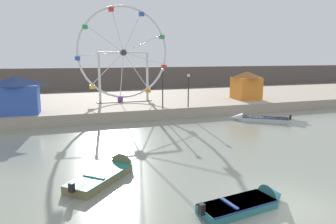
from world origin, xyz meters
name	(u,v)px	position (x,y,z in m)	size (l,w,h in m)	color
ground_plane	(287,207)	(0.00, 0.00, 0.00)	(240.00, 240.00, 0.00)	gray
quay_promenade	(135,103)	(0.00, 28.45, 0.55)	(110.00, 18.12, 1.10)	tan
distant_town_skyline	(108,79)	(0.00, 51.72, 2.20)	(140.00, 3.00, 4.40)	#564C47
motorboat_pale_grey	(255,119)	(9.38, 15.70, 0.25)	(5.17, 4.24, 1.10)	silver
motorboat_teal_painted	(252,202)	(-1.36, 0.55, 0.21)	(4.47, 1.80, 1.20)	teal
motorboat_olive_wood	(112,171)	(-6.46, 6.16, 0.23)	(4.54, 4.70, 1.39)	olive
ferris_wheel_white_frame	(123,54)	(-1.79, 26.10, 6.66)	(10.75, 1.20, 11.08)	silver
carnival_booth_blue_tent	(16,95)	(-12.78, 21.23, 2.90)	(4.26, 2.90, 3.48)	#3356B7
carnival_booth_orange_canopy	(246,85)	(13.33, 23.55, 2.91)	(3.45, 3.87, 3.50)	orange
promenade_lamp_near	(163,83)	(0.97, 19.89, 3.77)	(0.32, 0.32, 4.13)	#2D2D33
promenade_lamp_far	(188,85)	(3.81, 19.86, 3.42)	(0.32, 0.32, 3.51)	#2D2D33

